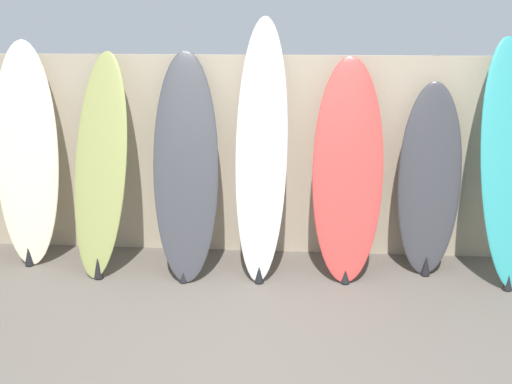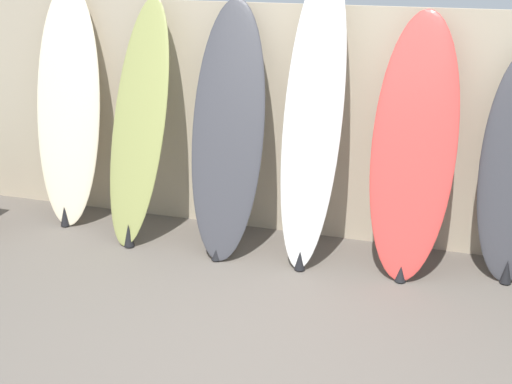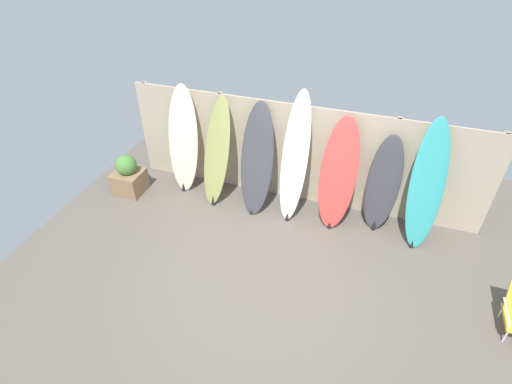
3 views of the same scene
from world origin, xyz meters
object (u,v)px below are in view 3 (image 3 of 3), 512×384
surfboard_charcoal_2 (257,160)px  surfboard_teal_6 (427,186)px  surfboard_olive_1 (217,154)px  surfboard_white_3 (295,159)px  surfboard_red_4 (338,175)px  surfboard_cream_0 (183,141)px  surfboard_charcoal_5 (383,185)px  planter_box (128,176)px

surfboard_charcoal_2 → surfboard_teal_6: (2.64, 0.04, 0.06)m
surfboard_olive_1 → surfboard_white_3: (1.36, 0.02, 0.15)m
surfboard_red_4 → surfboard_teal_6: size_ratio=0.92×
surfboard_cream_0 → surfboard_red_4: size_ratio=1.07×
surfboard_charcoal_5 → planter_box: surfboard_charcoal_5 is taller
surfboard_white_3 → surfboard_charcoal_5: bearing=4.7°
surfboard_white_3 → surfboard_teal_6: bearing=0.1°
surfboard_white_3 → surfboard_olive_1: bearing=-179.0°
surfboard_charcoal_5 → surfboard_olive_1: bearing=-177.1°
surfboard_red_4 → surfboard_teal_6: bearing=0.1°
surfboard_olive_1 → surfboard_charcoal_2: bearing=-0.7°
surfboard_teal_6 → surfboard_cream_0: bearing=178.4°
surfboard_charcoal_2 → surfboard_teal_6: 2.64m
surfboard_charcoal_2 → surfboard_charcoal_5: bearing=4.2°
surfboard_white_3 → surfboard_red_4: surfboard_white_3 is taller
surfboard_white_3 → surfboard_red_4: (0.71, 0.00, -0.15)m
surfboard_charcoal_5 → planter_box: (-4.38, -0.52, -0.46)m
surfboard_cream_0 → surfboard_teal_6: bearing=-1.6°
surfboard_red_4 → surfboard_cream_0: bearing=177.7°
surfboard_red_4 → planter_box: 3.75m
surfboard_cream_0 → surfboard_charcoal_5: (3.46, 0.00, -0.16)m
surfboard_olive_1 → planter_box: surfboard_olive_1 is taller
surfboard_charcoal_2 → surfboard_charcoal_5: 2.04m
surfboard_olive_1 → surfboard_teal_6: (3.37, 0.03, 0.07)m
surfboard_cream_0 → surfboard_olive_1: (0.70, -0.14, -0.05)m
surfboard_white_3 → planter_box: 3.08m
surfboard_charcoal_2 → surfboard_olive_1: bearing=179.3°
surfboard_white_3 → surfboard_red_4: 0.73m
surfboard_cream_0 → surfboard_olive_1: size_ratio=1.05×
surfboard_olive_1 → surfboard_charcoal_2: (0.73, -0.01, 0.01)m
surfboard_charcoal_2 → planter_box: (-2.34, -0.38, -0.59)m
planter_box → surfboard_olive_1: bearing=13.4°
surfboard_charcoal_2 → planter_box: size_ratio=2.43×
surfboard_charcoal_2 → surfboard_white_3: size_ratio=0.87×
surfboard_cream_0 → surfboard_charcoal_2: (1.43, -0.15, -0.04)m
surfboard_white_3 → planter_box: (-2.97, -0.41, -0.72)m
surfboard_cream_0 → surfboard_white_3: size_ratio=0.91×
surfboard_olive_1 → surfboard_teal_6: surfboard_teal_6 is taller
surfboard_olive_1 → surfboard_red_4: (2.07, 0.03, -0.00)m
surfboard_cream_0 → surfboard_white_3: 2.06m
surfboard_teal_6 → surfboard_olive_1: bearing=-179.5°
surfboard_red_4 → surfboard_charcoal_5: surfboard_red_4 is taller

